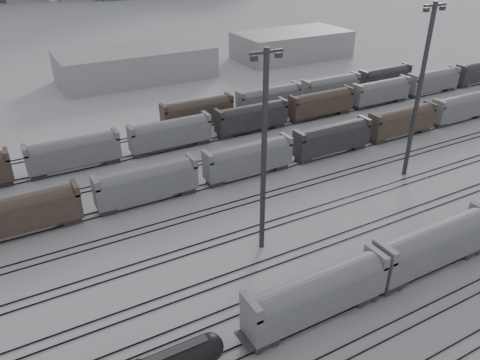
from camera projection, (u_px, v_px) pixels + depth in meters
ground at (336, 318)px, 48.22m from camera, size 900.00×900.00×0.00m
tracks at (251, 233)px, 61.67m from camera, size 220.00×71.50×0.16m
hopper_car_a at (317, 293)px, 46.46m from camera, size 15.99×3.18×5.72m
hopper_car_b at (434, 244)px, 53.55m from camera, size 16.61×3.30×5.94m
light_mast_c at (264, 152)px, 53.02m from camera, size 3.98×0.64×24.89m
light_mast_d at (419, 90)px, 70.11m from camera, size 4.29×0.69×26.83m
bg_string_near at (248, 160)px, 75.00m from camera, size 151.00×3.00×5.60m
bg_string_mid at (252, 119)px, 91.62m from camera, size 151.00×3.00×5.60m
bg_string_far at (301, 94)px, 105.29m from camera, size 66.00×3.00×5.60m
warehouse_mid at (136, 65)px, 123.84m from camera, size 40.00×18.00×8.00m
warehouse_right at (292, 45)px, 145.30m from camera, size 35.00×18.00×8.00m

